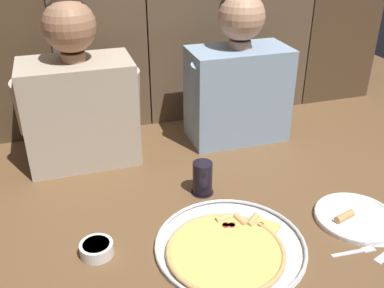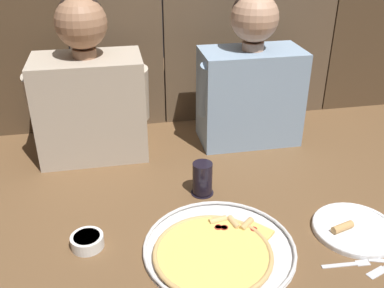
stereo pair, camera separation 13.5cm
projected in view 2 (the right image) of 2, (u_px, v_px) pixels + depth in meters
The scene contains 8 objects.
ground_plane at pixel (195, 211), 1.35m from camera, with size 3.20×3.20×0.00m, color brown.
pizza_tray at pixel (217, 249), 1.18m from camera, with size 0.42×0.42×0.03m.
dinner_plate at pixel (354, 229), 1.26m from camera, with size 0.24×0.24×0.03m.
drinking_glass at pixel (202, 179), 1.41m from camera, with size 0.07×0.07×0.11m.
dipping_bowl at pixel (87, 241), 1.20m from camera, with size 0.09×0.09×0.04m.
table_fork at pixel (348, 264), 1.14m from camera, with size 0.13×0.02×0.01m.
diner_left at pixel (89, 90), 1.56m from camera, with size 0.42×0.23×0.58m.
diner_right at pixel (251, 79), 1.66m from camera, with size 0.42×0.21×0.58m.
Camera 2 is at (-0.22, -1.07, 0.82)m, focal length 40.94 mm.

